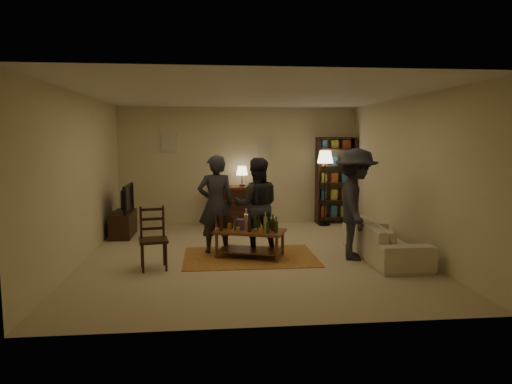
{
  "coord_description": "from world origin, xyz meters",
  "views": [
    {
      "loc": [
        -0.69,
        -7.59,
        1.99
      ],
      "look_at": [
        0.1,
        0.1,
        1.08
      ],
      "focal_mm": 32.0,
      "sensor_mm": 36.0,
      "label": 1
    }
  ],
  "objects": [
    {
      "name": "person_by_sofa",
      "position": [
        1.7,
        -0.39,
        0.91
      ],
      "size": [
        0.95,
        1.31,
        1.83
      ],
      "primitive_type": "imported",
      "rotation": [
        0.0,
        0.0,
        1.32
      ],
      "color": "#27272F",
      "rests_on": "ground"
    },
    {
      "name": "rug",
      "position": [
        -0.02,
        -0.13,
        0.01
      ],
      "size": [
        2.2,
        1.5,
        0.01
      ],
      "primitive_type": "cube",
      "color": "brown",
      "rests_on": "ground"
    },
    {
      "name": "person_right",
      "position": [
        0.12,
        0.18,
        0.83
      ],
      "size": [
        0.85,
        0.68,
        1.66
      ],
      "primitive_type": "imported",
      "rotation": [
        0.0,
        0.0,
        3.08
      ],
      "color": "#222429",
      "rests_on": "ground"
    },
    {
      "name": "dresser",
      "position": [
        -0.19,
        2.71,
        0.48
      ],
      "size": [
        1.0,
        0.5,
        1.36
      ],
      "color": "maroon",
      "rests_on": "ground"
    },
    {
      "name": "coffee_table",
      "position": [
        -0.02,
        -0.13,
        0.41
      ],
      "size": [
        1.28,
        0.97,
        0.8
      ],
      "rotation": [
        0.0,
        0.0,
        -0.35
      ],
      "color": "brown",
      "rests_on": "ground"
    },
    {
      "name": "bookshelf",
      "position": [
        2.25,
        2.78,
        1.03
      ],
      "size": [
        0.9,
        0.34,
        2.02
      ],
      "color": "#321B10",
      "rests_on": "ground"
    },
    {
      "name": "sofa",
      "position": [
        2.2,
        -0.4,
        0.3
      ],
      "size": [
        0.81,
        2.08,
        0.61
      ],
      "primitive_type": "imported",
      "rotation": [
        0.0,
        0.0,
        1.57
      ],
      "color": "beige",
      "rests_on": "ground"
    },
    {
      "name": "floor_lamp",
      "position": [
        1.93,
        2.54,
        1.45
      ],
      "size": [
        0.36,
        0.36,
        1.71
      ],
      "color": "black",
      "rests_on": "ground"
    },
    {
      "name": "room_shell",
      "position": [
        -0.65,
        2.98,
        1.81
      ],
      "size": [
        6.0,
        6.0,
        6.0
      ],
      "color": "beige",
      "rests_on": "ground"
    },
    {
      "name": "person_left",
      "position": [
        -0.58,
        0.23,
        0.86
      ],
      "size": [
        0.67,
        0.48,
        1.71
      ],
      "primitive_type": "imported",
      "rotation": [
        0.0,
        0.0,
        3.26
      ],
      "color": "#282830",
      "rests_on": "ground"
    },
    {
      "name": "tv_stand",
      "position": [
        -2.44,
        1.8,
        0.38
      ],
      "size": [
        0.4,
        1.0,
        1.06
      ],
      "color": "#321B10",
      "rests_on": "ground"
    },
    {
      "name": "dining_chair",
      "position": [
        -1.56,
        -0.62,
        0.51
      ],
      "size": [
        0.49,
        0.49,
        0.97
      ],
      "rotation": [
        0.0,
        0.0,
        0.18
      ],
      "color": "#321B10",
      "rests_on": "ground"
    },
    {
      "name": "floor",
      "position": [
        0.0,
        0.0,
        0.0
      ],
      "size": [
        6.0,
        6.0,
        0.0
      ],
      "primitive_type": "plane",
      "color": "#C6B793",
      "rests_on": "ground"
    }
  ]
}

